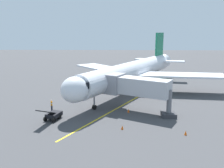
{
  "coord_description": "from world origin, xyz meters",
  "views": [
    {
      "loc": [
        0.7,
        47.91,
        11.93
      ],
      "look_at": [
        1.99,
        6.44,
        3.0
      ],
      "focal_mm": 39.71,
      "sensor_mm": 36.0,
      "label": 1
    }
  ],
  "objects_px": {
    "airplane": "(133,72)",
    "jet_bridge": "(133,86)",
    "safety_cone_nose_left": "(186,133)",
    "ground_crew_marshaller": "(52,105)",
    "belt_loader_near_nose": "(53,115)",
    "safety_cone_nose_right": "(122,127)",
    "safety_cone_wing_port": "(129,111)"
  },
  "relations": [
    {
      "from": "airplane",
      "to": "belt_loader_near_nose",
      "type": "height_order",
      "value": "airplane"
    },
    {
      "from": "jet_bridge",
      "to": "safety_cone_nose_right",
      "type": "distance_m",
      "value": 8.48
    },
    {
      "from": "safety_cone_wing_port",
      "to": "airplane",
      "type": "bearing_deg",
      "value": -95.32
    },
    {
      "from": "belt_loader_near_nose",
      "to": "safety_cone_nose_left",
      "type": "bearing_deg",
      "value": 164.73
    },
    {
      "from": "belt_loader_near_nose",
      "to": "safety_cone_wing_port",
      "type": "xyz_separation_m",
      "value": [
        -10.47,
        -3.45,
        -0.44
      ]
    },
    {
      "from": "ground_crew_marshaller",
      "to": "safety_cone_nose_left",
      "type": "xyz_separation_m",
      "value": [
        -18.05,
        8.43,
        -0.61
      ]
    },
    {
      "from": "belt_loader_near_nose",
      "to": "safety_cone_nose_left",
      "type": "relative_size",
      "value": 8.6
    },
    {
      "from": "airplane",
      "to": "belt_loader_near_nose",
      "type": "relative_size",
      "value": 7.85
    },
    {
      "from": "safety_cone_nose_right",
      "to": "safety_cone_wing_port",
      "type": "distance_m",
      "value": 6.65
    },
    {
      "from": "ground_crew_marshaller",
      "to": "safety_cone_nose_left",
      "type": "relative_size",
      "value": 3.11
    },
    {
      "from": "belt_loader_near_nose",
      "to": "safety_cone_wing_port",
      "type": "bearing_deg",
      "value": -161.76
    },
    {
      "from": "airplane",
      "to": "belt_loader_near_nose",
      "type": "distance_m",
      "value": 20.82
    },
    {
      "from": "safety_cone_nose_left",
      "to": "jet_bridge",
      "type": "bearing_deg",
      "value": -57.53
    },
    {
      "from": "jet_bridge",
      "to": "airplane",
      "type": "bearing_deg",
      "value": -92.74
    },
    {
      "from": "jet_bridge",
      "to": "ground_crew_marshaller",
      "type": "relative_size",
      "value": 6.39
    },
    {
      "from": "jet_bridge",
      "to": "belt_loader_near_nose",
      "type": "distance_m",
      "value": 12.35
    },
    {
      "from": "belt_loader_near_nose",
      "to": "safety_cone_wing_port",
      "type": "relative_size",
      "value": 8.6
    },
    {
      "from": "safety_cone_wing_port",
      "to": "safety_cone_nose_right",
      "type": "bearing_deg",
      "value": 81.37
    },
    {
      "from": "belt_loader_near_nose",
      "to": "safety_cone_nose_right",
      "type": "xyz_separation_m",
      "value": [
        -9.47,
        3.13,
        -0.44
      ]
    },
    {
      "from": "airplane",
      "to": "ground_crew_marshaller",
      "type": "distance_m",
      "value": 18.63
    },
    {
      "from": "safety_cone_nose_left",
      "to": "ground_crew_marshaller",
      "type": "bearing_deg",
      "value": -25.03
    },
    {
      "from": "safety_cone_nose_left",
      "to": "safety_cone_wing_port",
      "type": "distance_m",
      "value": 10.28
    },
    {
      "from": "ground_crew_marshaller",
      "to": "jet_bridge",
      "type": "bearing_deg",
      "value": -177.27
    },
    {
      "from": "airplane",
      "to": "jet_bridge",
      "type": "bearing_deg",
      "value": 87.26
    },
    {
      "from": "airplane",
      "to": "jet_bridge",
      "type": "relative_size",
      "value": 3.4
    },
    {
      "from": "belt_loader_near_nose",
      "to": "safety_cone_nose_left",
      "type": "distance_m",
      "value": 17.48
    },
    {
      "from": "jet_bridge",
      "to": "safety_cone_nose_right",
      "type": "relative_size",
      "value": 19.86
    },
    {
      "from": "jet_bridge",
      "to": "safety_cone_wing_port",
      "type": "relative_size",
      "value": 19.86
    },
    {
      "from": "airplane",
      "to": "safety_cone_nose_right",
      "type": "height_order",
      "value": "airplane"
    },
    {
      "from": "ground_crew_marshaller",
      "to": "safety_cone_nose_left",
      "type": "height_order",
      "value": "ground_crew_marshaller"
    },
    {
      "from": "ground_crew_marshaller",
      "to": "belt_loader_near_nose",
      "type": "xyz_separation_m",
      "value": [
        -1.19,
        3.83,
        -0.17
      ]
    },
    {
      "from": "airplane",
      "to": "ground_crew_marshaller",
      "type": "relative_size",
      "value": 21.69
    }
  ]
}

